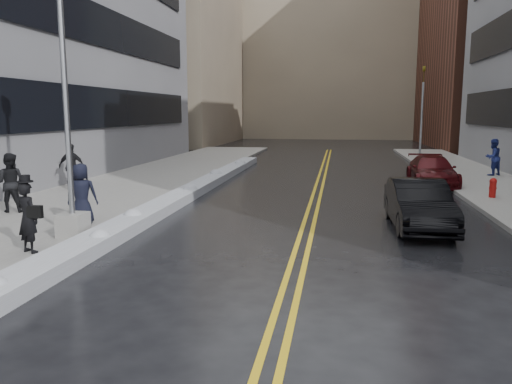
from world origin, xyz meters
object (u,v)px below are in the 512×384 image
at_px(pedestrian_d, 72,167).
at_px(car_black, 419,205).
at_px(pedestrian_b, 10,183).
at_px(fire_hydrant, 493,187).
at_px(pedestrian_c, 82,194).
at_px(pedestrian_east, 493,157).
at_px(lamppost, 68,143).
at_px(car_maroon, 432,171).
at_px(traffic_signal, 422,110).
at_px(pedestrian_fedora, 28,218).

distance_m(pedestrian_d, car_black, 13.75).
bearing_deg(pedestrian_b, fire_hydrant, -172.21).
height_order(pedestrian_c, pedestrian_east, pedestrian_east).
bearing_deg(lamppost, pedestrian_d, 119.40).
bearing_deg(car_maroon, car_black, -101.78).
height_order(lamppost, fire_hydrant, lamppost).
distance_m(pedestrian_c, car_maroon, 15.40).
bearing_deg(traffic_signal, pedestrian_d, -137.41).
bearing_deg(car_maroon, traffic_signal, 84.73).
relative_size(lamppost, pedestrian_east, 4.18).
height_order(pedestrian_d, car_maroon, pedestrian_d).
relative_size(pedestrian_c, pedestrian_d, 0.93).
xyz_separation_m(pedestrian_c, car_maroon, (11.26, 10.51, -0.35)).
height_order(fire_hydrant, pedestrian_b, pedestrian_b).
bearing_deg(pedestrian_d, car_maroon, -167.75).
xyz_separation_m(lamppost, traffic_signal, (11.80, 22.00, 0.87)).
height_order(pedestrian_b, pedestrian_east, pedestrian_b).
height_order(pedestrian_d, car_black, pedestrian_d).
bearing_deg(pedestrian_east, car_black, 33.80).
height_order(pedestrian_b, pedestrian_d, pedestrian_b).
xyz_separation_m(pedestrian_b, car_black, (12.47, 0.34, -0.39)).
bearing_deg(pedestrian_fedora, car_black, -131.42).
relative_size(lamppost, pedestrian_d, 4.10).
height_order(pedestrian_fedora, pedestrian_c, pedestrian_c).
xyz_separation_m(pedestrian_fedora, pedestrian_east, (14.44, 16.49, 0.11)).
bearing_deg(pedestrian_d, pedestrian_b, 92.36).
bearing_deg(pedestrian_b, traffic_signal, -139.33).
bearing_deg(car_black, pedestrian_east, 64.29).
relative_size(pedestrian_b, pedestrian_c, 1.08).
height_order(lamppost, pedestrian_b, lamppost).
distance_m(traffic_signal, pedestrian_b, 24.84).
relative_size(fire_hydrant, pedestrian_east, 0.40).
xyz_separation_m(traffic_signal, pedestrian_fedora, (-12.01, -23.52, -2.45)).
height_order(pedestrian_b, pedestrian_c, pedestrian_b).
distance_m(lamppost, car_maroon, 16.13).
bearing_deg(car_black, pedestrian_fedora, -155.42).
height_order(pedestrian_b, car_maroon, pedestrian_b).
bearing_deg(pedestrian_d, pedestrian_c, 117.00).
bearing_deg(pedestrian_c, pedestrian_d, -72.96).
bearing_deg(lamppost, car_maroon, 47.63).
xyz_separation_m(traffic_signal, pedestrian_d, (-15.94, -14.65, -2.32)).
height_order(pedestrian_east, car_black, pedestrian_east).
relative_size(pedestrian_east, car_maroon, 0.40).
xyz_separation_m(lamppost, pedestrian_d, (-4.14, 7.35, -1.45)).
distance_m(pedestrian_d, pedestrian_east, 19.89).
relative_size(pedestrian_c, pedestrian_east, 0.95).
relative_size(traffic_signal, pedestrian_c, 3.47).
bearing_deg(pedestrian_fedora, pedestrian_east, -108.93).
distance_m(pedestrian_fedora, car_maroon, 17.31).
xyz_separation_m(pedestrian_c, pedestrian_east, (14.68, 13.63, 0.05)).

